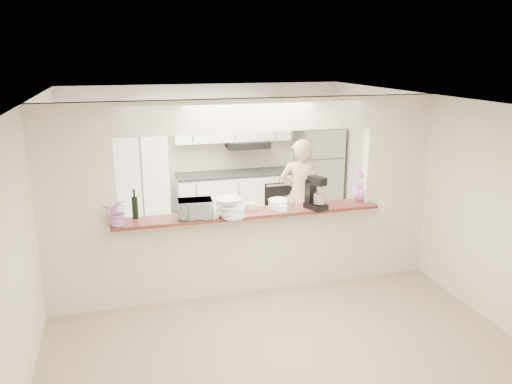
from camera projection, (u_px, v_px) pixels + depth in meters
name	position (u px, v px, depth m)	size (l,w,h in m)	color
floor	(249.00, 289.00, 6.63)	(6.00, 6.00, 0.00)	#9A8A68
tile_overlay	(225.00, 246.00, 8.06)	(5.00, 2.90, 0.01)	silver
partition	(249.00, 181.00, 6.23)	(5.00, 0.15, 2.50)	beige
bar_counter	(249.00, 248.00, 6.47)	(3.40, 0.38, 1.09)	beige
kitchen_cabinets	(199.00, 173.00, 8.84)	(3.15, 0.62, 2.25)	white
refrigerator	(318.00, 173.00, 9.39)	(0.75, 0.70, 1.70)	#A4A4A9
flower_left	(118.00, 212.00, 5.73)	(0.31, 0.26, 0.34)	pink
wine_bottle_a	(135.00, 207.00, 6.00)	(0.07, 0.07, 0.36)	black
wine_bottle_b	(135.00, 207.00, 6.00)	(0.07, 0.07, 0.37)	black
toaster_oven	(195.00, 209.00, 6.03)	(0.41, 0.28, 0.23)	#B2B3B8
serving_bowls	(229.00, 208.00, 6.07)	(0.32, 0.32, 0.23)	silver
plate_stack_a	(233.00, 211.00, 6.07)	(0.30, 0.30, 0.14)	white
plate_stack_b	(280.00, 203.00, 6.46)	(0.30, 0.30, 0.10)	white
red_bowl	(237.00, 209.00, 6.29)	(0.14, 0.14, 0.07)	maroon
tan_bowl	(251.00, 206.00, 6.41)	(0.16, 0.16, 0.07)	beige
utensil_caddy	(286.00, 205.00, 6.29)	(0.24, 0.17, 0.21)	silver
stand_mixer	(315.00, 194.00, 6.37)	(0.27, 0.33, 0.42)	black
flower_right	(362.00, 184.00, 6.74)	(0.24, 0.24, 0.44)	#A660B3
person	(301.00, 196.00, 7.74)	(0.64, 0.42, 1.77)	tan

